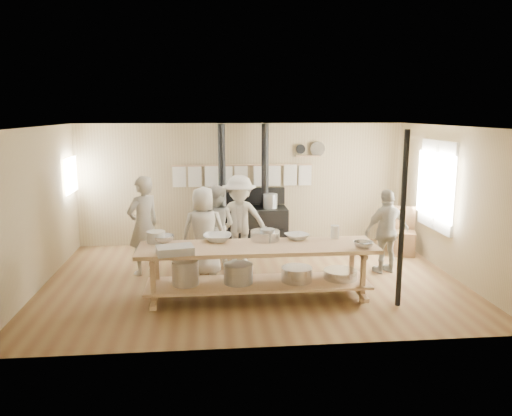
# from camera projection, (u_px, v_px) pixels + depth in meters

# --- Properties ---
(ground) EXTENTS (7.00, 7.00, 0.00)m
(ground) POSITION_uv_depth(u_px,v_px,m) (253.00, 280.00, 8.57)
(ground) COLOR brown
(ground) RESTS_ON ground
(room_shell) EXTENTS (7.00, 7.00, 7.00)m
(room_shell) POSITION_uv_depth(u_px,v_px,m) (253.00, 186.00, 8.26)
(room_shell) COLOR tan
(room_shell) RESTS_ON ground
(window_right) EXTENTS (0.09, 1.50, 1.65)m
(window_right) POSITION_uv_depth(u_px,v_px,m) (437.00, 185.00, 9.19)
(window_right) COLOR beige
(window_right) RESTS_ON ground
(left_opening) EXTENTS (0.00, 0.90, 0.90)m
(left_opening) POSITION_uv_depth(u_px,v_px,m) (71.00, 175.00, 9.90)
(left_opening) COLOR white
(left_opening) RESTS_ON ground
(stove) EXTENTS (1.90, 0.75, 2.60)m
(stove) POSITION_uv_depth(u_px,v_px,m) (244.00, 223.00, 10.54)
(stove) COLOR black
(stove) RESTS_ON ground
(towel_rail) EXTENTS (3.00, 0.04, 0.47)m
(towel_rail) POSITION_uv_depth(u_px,v_px,m) (243.00, 173.00, 10.62)
(towel_rail) COLOR tan
(towel_rail) RESTS_ON ground
(back_wall_shelf) EXTENTS (0.63, 0.14, 0.32)m
(back_wall_shelf) POSITION_uv_depth(u_px,v_px,m) (310.00, 151.00, 10.70)
(back_wall_shelf) COLOR tan
(back_wall_shelf) RESTS_ON ground
(prep_table) EXTENTS (3.60, 0.90, 0.85)m
(prep_table) POSITION_uv_depth(u_px,v_px,m) (257.00, 267.00, 7.59)
(prep_table) COLOR tan
(prep_table) RESTS_ON ground
(support_post) EXTENTS (0.08, 0.08, 2.60)m
(support_post) POSITION_uv_depth(u_px,v_px,m) (402.00, 220.00, 7.19)
(support_post) COLOR black
(support_post) RESTS_ON ground
(cook_far_left) EXTENTS (0.75, 0.74, 1.75)m
(cook_far_left) POSITION_uv_depth(u_px,v_px,m) (143.00, 225.00, 8.76)
(cook_far_left) COLOR beige
(cook_far_left) RESTS_ON ground
(cook_left) EXTENTS (0.92, 0.85, 1.52)m
(cook_left) POSITION_uv_depth(u_px,v_px,m) (217.00, 226.00, 9.22)
(cook_left) COLOR beige
(cook_left) RESTS_ON ground
(cook_center) EXTENTS (0.78, 0.51, 1.57)m
(cook_center) POSITION_uv_depth(u_px,v_px,m) (204.00, 231.00, 8.69)
(cook_center) COLOR beige
(cook_center) RESTS_ON ground
(cook_right) EXTENTS (0.95, 0.58, 1.51)m
(cook_right) POSITION_uv_depth(u_px,v_px,m) (387.00, 231.00, 8.83)
(cook_right) COLOR beige
(cook_right) RESTS_ON ground
(cook_by_window) EXTENTS (1.14, 0.72, 1.68)m
(cook_by_window) POSITION_uv_depth(u_px,v_px,m) (239.00, 220.00, 9.34)
(cook_by_window) COLOR beige
(cook_by_window) RESTS_ON ground
(chair) EXTENTS (0.56, 0.56, 0.96)m
(chair) POSITION_uv_depth(u_px,v_px,m) (403.00, 241.00, 10.04)
(chair) COLOR brown
(chair) RESTS_ON ground
(bowl_white_a) EXTENTS (0.47, 0.47, 0.11)m
(bowl_white_a) POSITION_uv_depth(u_px,v_px,m) (217.00, 238.00, 7.78)
(bowl_white_a) COLOR white
(bowl_white_a) RESTS_ON prep_table
(bowl_steel_a) EXTENTS (0.50, 0.50, 0.11)m
(bowl_steel_a) POSITION_uv_depth(u_px,v_px,m) (162.00, 239.00, 7.70)
(bowl_steel_a) COLOR silver
(bowl_steel_a) RESTS_ON prep_table
(bowl_white_b) EXTENTS (0.47, 0.47, 0.09)m
(bowl_white_b) POSITION_uv_depth(u_px,v_px,m) (297.00, 236.00, 7.90)
(bowl_white_b) COLOR white
(bowl_white_b) RESTS_ON prep_table
(bowl_steel_b) EXTENTS (0.30, 0.30, 0.09)m
(bowl_steel_b) POSITION_uv_depth(u_px,v_px,m) (363.00, 245.00, 7.41)
(bowl_steel_b) COLOR silver
(bowl_steel_b) RESTS_ON prep_table
(roasting_pan) EXTENTS (0.57, 0.44, 0.11)m
(roasting_pan) POSITION_uv_depth(u_px,v_px,m) (175.00, 250.00, 7.08)
(roasting_pan) COLOR #B2B2B7
(roasting_pan) RESTS_ON prep_table
(mixing_bowl_large) EXTENTS (0.60, 0.60, 0.15)m
(mixing_bowl_large) POSITION_uv_depth(u_px,v_px,m) (265.00, 235.00, 7.85)
(mixing_bowl_large) COLOR silver
(mixing_bowl_large) RESTS_ON prep_table
(bucket_galv) EXTENTS (0.23, 0.23, 0.20)m
(bucket_galv) POSITION_uv_depth(u_px,v_px,m) (268.00, 235.00, 7.73)
(bucket_galv) COLOR gray
(bucket_galv) RESTS_ON prep_table
(deep_bowl_enamel) EXTENTS (0.36, 0.36, 0.18)m
(deep_bowl_enamel) POSITION_uv_depth(u_px,v_px,m) (156.00, 237.00, 7.69)
(deep_bowl_enamel) COLOR white
(deep_bowl_enamel) RESTS_ON prep_table
(pitcher) EXTENTS (0.15, 0.15, 0.21)m
(pitcher) POSITION_uv_depth(u_px,v_px,m) (335.00, 232.00, 7.95)
(pitcher) COLOR white
(pitcher) RESTS_ON prep_table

